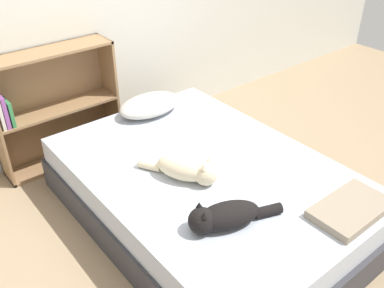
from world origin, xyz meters
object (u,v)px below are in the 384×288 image
at_px(bed, 207,193).
at_px(bookshelf, 52,106).
at_px(pillow, 150,105).
at_px(cat_dark, 223,216).
at_px(cat_light, 188,169).

bearing_deg(bed, bookshelf, 109.50).
xyz_separation_m(bed, pillow, (0.13, 0.85, 0.28)).
distance_m(pillow, cat_dark, 1.38).
height_order(bed, cat_dark, cat_dark).
distance_m(bed, bookshelf, 1.43).
bearing_deg(cat_light, bookshelf, 164.50).
distance_m(cat_dark, bookshelf, 1.80).
distance_m(pillow, cat_light, 0.92).
relative_size(bed, pillow, 4.03).
bearing_deg(cat_dark, bed, -102.02).
relative_size(bed, cat_dark, 3.97).
height_order(cat_dark, bookshelf, bookshelf).
height_order(bed, bookshelf, bookshelf).
relative_size(cat_dark, bookshelf, 0.54).
xyz_separation_m(pillow, cat_dark, (-0.42, -1.31, -0.00)).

